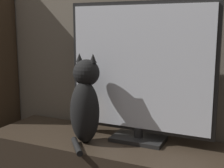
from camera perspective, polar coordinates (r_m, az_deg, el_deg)
The scene contains 2 objects.
tv at distance 1.53m, azimuth 5.10°, elevation 2.19°, with size 0.74×0.16×0.69m.
cat at distance 1.54m, azimuth -4.91°, elevation -3.36°, with size 0.16×0.27×0.44m.
Camera 1 is at (0.65, -0.39, 1.07)m, focal length 50.00 mm.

